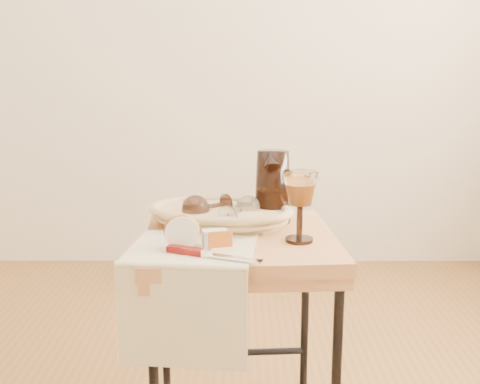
# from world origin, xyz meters

# --- Properties ---
(wall_back) EXTENTS (3.60, 0.00, 2.70)m
(wall_back) POSITION_xyz_m (0.00, 1.80, 1.35)
(wall_back) COLOR beige
(wall_back) RESTS_ON ground
(side_table) EXTENTS (0.53, 0.53, 0.63)m
(side_table) POSITION_xyz_m (0.37, 0.17, 0.32)
(side_table) COLOR brown
(side_table) RESTS_ON floor
(tea_towel) EXTENTS (0.33, 0.30, 0.01)m
(tea_towel) POSITION_xyz_m (0.26, 0.05, 0.63)
(tea_towel) COLOR #FEF2C4
(tea_towel) RESTS_ON side_table
(bread_basket) EXTENTS (0.41, 0.32, 0.05)m
(bread_basket) POSITION_xyz_m (0.32, 0.26, 0.66)
(bread_basket) COLOR olive
(bread_basket) RESTS_ON side_table
(goblet_lying_a) EXTENTS (0.15, 0.14, 0.08)m
(goblet_lying_a) POSITION_xyz_m (0.29, 0.28, 0.68)
(goblet_lying_a) COLOR #492B21
(goblet_lying_a) RESTS_ON bread_basket
(goblet_lying_b) EXTENTS (0.12, 0.14, 0.07)m
(goblet_lying_b) POSITION_xyz_m (0.37, 0.24, 0.68)
(goblet_lying_b) COLOR white
(goblet_lying_b) RESTS_ON bread_basket
(pitcher) EXTENTS (0.18, 0.25, 0.24)m
(pitcher) POSITION_xyz_m (0.47, 0.31, 0.73)
(pitcher) COLOR black
(pitcher) RESTS_ON side_table
(wine_goblet) EXTENTS (0.11, 0.11, 0.18)m
(wine_goblet) POSITION_xyz_m (0.52, 0.12, 0.72)
(wine_goblet) COLOR white
(wine_goblet) RESTS_ON side_table
(apple_half) EXTENTS (0.09, 0.06, 0.08)m
(apple_half) POSITION_xyz_m (0.23, 0.05, 0.68)
(apple_half) COLOR #C30209
(apple_half) RESTS_ON tea_towel
(apple_wedge) EXTENTS (0.06, 0.05, 0.04)m
(apple_wedge) POSITION_xyz_m (0.31, 0.06, 0.66)
(apple_wedge) COLOR silver
(apple_wedge) RESTS_ON tea_towel
(table_knife) EXTENTS (0.22, 0.11, 0.02)m
(table_knife) POSITION_xyz_m (0.31, -0.03, 0.65)
(table_knife) COLOR silver
(table_knife) RESTS_ON tea_towel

